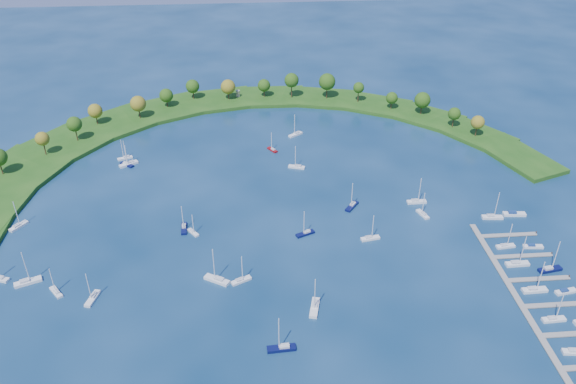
{
  "coord_description": "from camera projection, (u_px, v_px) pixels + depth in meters",
  "views": [
    {
      "loc": [
        -11.54,
        -202.37,
        134.33
      ],
      "look_at": [
        5.0,
        5.0,
        4.0
      ],
      "focal_mm": 35.61,
      "sensor_mm": 36.0,
      "label": 1
    }
  ],
  "objects": [
    {
      "name": "ground",
      "position": [
        277.0,
        207.0,
        243.05
      ],
      "size": [
        700.0,
        700.0,
        0.0
      ],
      "primitive_type": "plane",
      "color": "#082848",
      "rests_on": "ground"
    },
    {
      "name": "breakwater",
      "position": [
        177.0,
        155.0,
        280.55
      ],
      "size": [
        286.74,
        247.64,
        2.0
      ],
      "color": "#1D4E15",
      "rests_on": "ground"
    },
    {
      "name": "breakwater_trees",
      "position": [
        246.0,
        101.0,
        313.53
      ],
      "size": [
        238.19,
        90.08,
        15.17
      ],
      "color": "#382314",
      "rests_on": "breakwater"
    },
    {
      "name": "harbor_tower",
      "position": [
        238.0,
        94.0,
        338.89
      ],
      "size": [
        2.6,
        2.6,
        4.0
      ],
      "color": "gray",
      "rests_on": "breakwater"
    },
    {
      "name": "dock_system",
      "position": [
        535.0,
        292.0,
        197.08
      ],
      "size": [
        24.28,
        82.0,
        1.6
      ],
      "color": "gray",
      "rests_on": "ground"
    },
    {
      "name": "moored_boat_0",
      "position": [
        423.0,
        213.0,
        237.11
      ],
      "size": [
        4.22,
        7.45,
        10.56
      ],
      "rotation": [
        0.0,
        0.0,
        1.9
      ],
      "color": "white",
      "rests_on": "ground"
    },
    {
      "name": "moored_boat_1",
      "position": [
        417.0,
        201.0,
        245.11
      ],
      "size": [
        8.35,
        2.44,
        12.23
      ],
      "rotation": [
        0.0,
        0.0,
        6.3
      ],
      "color": "white",
      "rests_on": "ground"
    },
    {
      "name": "moored_boat_2",
      "position": [
        125.0,
        157.0,
        278.39
      ],
      "size": [
        7.45,
        4.46,
        10.59
      ],
      "rotation": [
        0.0,
        0.0,
        3.51
      ],
      "color": "white",
      "rests_on": "ground"
    },
    {
      "name": "moored_boat_3",
      "position": [
        241.0,
        280.0,
        201.8
      ],
      "size": [
        7.58,
        5.22,
        10.94
      ],
      "rotation": [
        0.0,
        0.0,
        0.47
      ],
      "color": "white",
      "rests_on": "ground"
    },
    {
      "name": "moored_boat_4",
      "position": [
        18.0,
        225.0,
        229.8
      ],
      "size": [
        6.47,
        7.9,
        11.85
      ],
      "rotation": [
        0.0,
        0.0,
        0.96
      ],
      "color": "white",
      "rests_on": "ground"
    },
    {
      "name": "moored_boat_5",
      "position": [
        305.0,
        233.0,
        225.6
      ],
      "size": [
        7.94,
        5.12,
        11.36
      ],
      "rotation": [
        0.0,
        0.0,
        3.56
      ],
      "color": "#0A0F42",
      "rests_on": "ground"
    },
    {
      "name": "moored_boat_6",
      "position": [
        315.0,
        307.0,
        190.15
      ],
      "size": [
        4.7,
        9.57,
        13.56
      ],
      "rotation": [
        0.0,
        0.0,
        4.47
      ],
      "color": "white",
      "rests_on": "ground"
    },
    {
      "name": "moored_boat_7",
      "position": [
        297.0,
        166.0,
        270.88
      ],
      "size": [
        8.14,
        4.46,
        11.53
      ],
      "rotation": [
        0.0,
        0.0,
        2.84
      ],
      "color": "white",
      "rests_on": "ground"
    },
    {
      "name": "moored_boat_8",
      "position": [
        184.0,
        228.0,
        228.53
      ],
      "size": [
        2.65,
        7.97,
        11.55
      ],
      "rotation": [
        0.0,
        0.0,
        4.77
      ],
      "color": "#0A0F42",
      "rests_on": "ground"
    },
    {
      "name": "moored_boat_10",
      "position": [
        129.0,
        163.0,
        273.25
      ],
      "size": [
        8.92,
        7.01,
        13.23
      ],
      "rotation": [
        0.0,
        0.0,
        3.72
      ],
      "color": "white",
      "rests_on": "ground"
    },
    {
      "name": "moored_boat_11",
      "position": [
        127.0,
        164.0,
        272.87
      ],
      "size": [
        7.21,
        6.28,
        11.04
      ],
      "rotation": [
        0.0,
        0.0,
        5.62
      ],
      "color": "#0A0F42",
      "rests_on": "ground"
    },
    {
      "name": "moored_boat_12",
      "position": [
        296.0,
        134.0,
        300.28
      ],
      "size": [
        7.99,
        6.73,
        12.09
      ],
      "rotation": [
        0.0,
        0.0,
        3.78
      ],
      "color": "white",
      "rests_on": "ground"
    },
    {
      "name": "moored_boat_13",
      "position": [
        27.0,
        281.0,
        200.99
      ],
      "size": [
        9.49,
        5.94,
        13.53
      ],
      "rotation": [
        0.0,
        0.0,
        0.4
      ],
      "color": "white",
      "rests_on": "ground"
    },
    {
      "name": "moored_boat_14",
      "position": [
        217.0,
        279.0,
        201.89
      ],
      "size": [
        9.52,
        7.2,
        13.99
      ],
      "rotation": [
        0.0,
        0.0,
        2.6
      ],
      "color": "white",
      "rests_on": "ground"
    },
    {
      "name": "moored_boat_15",
      "position": [
        272.0,
        149.0,
        285.77
      ],
      "size": [
        5.25,
        6.45,
        9.66
      ],
      "rotation": [
        0.0,
        0.0,
        2.18
      ],
      "color": "maroon",
      "rests_on": "ground"
    },
    {
      "name": "moored_boat_16",
      "position": [
        370.0,
        237.0,
        222.95
      ],
      "size": [
        7.84,
        3.47,
        11.14
      ],
      "rotation": [
        0.0,
        0.0,
        0.18
      ],
      "color": "white",
      "rests_on": "ground"
    },
    {
      "name": "moored_boat_17",
      "position": [
        352.0,
        205.0,
        242.16
      ],
      "size": [
        6.95,
        8.16,
        12.39
      ],
      "rotation": [
        0.0,
        0.0,
        4.07
      ],
      "color": "#0A0F42",
      "rests_on": "ground"
    },
    {
      "name": "moored_boat_18",
      "position": [
        56.0,
        291.0,
        196.68
      ],
      "size": [
        5.91,
        6.8,
        10.4
      ],
      "rotation": [
        0.0,
        0.0,
        2.23
      ],
      "color": "white",
      "rests_on": "ground"
    },
    {
      "name": "moored_boat_19",
      "position": [
        193.0,
        232.0,
        226.34
      ],
      "size": [
        5.07,
        6.03,
        9.13
      ],
      "rotation": [
        0.0,
        0.0,
        5.35
      ],
      "color": "white",
      "rests_on": "ground"
    },
    {
      "name": "moored_boat_20",
      "position": [
        282.0,
        347.0,
        175.03
      ],
      "size": [
        9.06,
        3.03,
        13.12
      ],
      "rotation": [
        0.0,
        0.0,
        3.2
      ],
      "color": "#0A0F42",
      "rests_on": "ground"
    },
    {
      "name": "moored_boat_21",
      "position": [
        93.0,
        297.0,
        194.02
      ],
      "size": [
        4.34,
        8.41,
        11.9
      ],
      "rotation": [
        0.0,
        0.0,
        4.44
      ],
      "color": "white",
      "rests_on": "ground"
    },
    {
      "name": "docked_boat_0",
      "position": [
        575.0,
        351.0,
        173.86
      ],
      "size": [
        8.05,
        3.08,
        11.54
      ],
      "rotation": [
        0.0,
        0.0,
        -0.11
      ],
      "color": "white",
      "rests_on": "ground"
    },
    {
      "name": "docked_boat_2",
      "position": [
        554.0,
        319.0,
        185.57
      ],
      "size": [
        7.88,
        2.54,
        11.45
      ],
      "rotation": [
        0.0,
        0.0,
        0.05
      ],
      "color": "white",
      "rests_on": "ground"
    },
    {
      "name": "docked_boat_4",
      "position": [
        535.0,
        289.0,
        197.46
      ],
      "size": [
        8.89,
        2.73,
        12.96
      ],
      "rotation": [
        0.0,
        0.0,
        0.03
      ],
      "color": "white",
      "rests_on": "ground"
    },
    {
      "name": "docked_boat_5",
      "position": [
        566.0,
        291.0,
        197.06
      ],
      "size": [
        7.98,
        3.4,
        1.58
      ],
      "rotation": [
        0.0,
        0.0,
        0.16
      ],
      "color": "white",
      "rests_on": "ground"
    },
    {
      "name": "docked_boat_6",
      "position": [
        517.0,
        263.0,
        209.53
      ],
      "size": [
        8.84,
        2.71,
        12.9
      ],
      "rotation": [
        0.0,
        0.0,
        0.03
      ],
      "color": "white",
      "rests_on": "ground"
    },
    {
      "name": "docked_boat_7",
      "position": [
        550.0,
        269.0,
        206.81
      ],
      "size": [
        9.19,
        3.96,
        13.07
      ],
      "rotation": [
        0.0,
        0.0,
        0.17
      ],
      "color": "#0A0F42",
      "rests_on": "ground"
    },
    {
      "name": "docked_boat_8",
      "position": [
        506.0,
        245.0,
        218.65
      ],
      "size": [
        7.57,
        2.83,
        10.88
      ],
      "rotation": [
        0.0,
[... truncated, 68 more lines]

